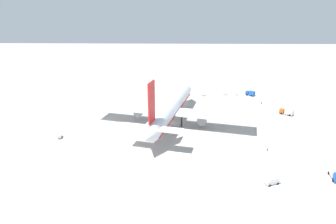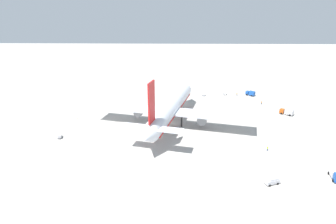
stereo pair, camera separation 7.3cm
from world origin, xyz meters
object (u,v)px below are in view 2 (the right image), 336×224
baggage_cart_2 (225,93)px  ground_worker_2 (267,149)px  baggage_cart_1 (204,95)px  baggage_cart_0 (60,136)px  service_truck_1 (251,93)px  service_truck_0 (287,112)px  traffic_cone_1 (101,103)px  ground_worker_1 (261,103)px  airliner (171,108)px  ground_worker_0 (237,94)px  service_truck_2 (336,174)px  service_van (272,181)px  traffic_cone_0 (160,95)px  traffic_cone_2 (77,118)px

baggage_cart_2 → ground_worker_2: 69.11m
baggage_cart_1 → baggage_cart_0: bearing=133.6°
service_truck_1 → baggage_cart_0: bearing=123.9°
service_truck_0 → traffic_cone_1: 92.17m
baggage_cart_1 → ground_worker_1: size_ratio=1.68×
airliner → baggage_cart_2: 55.23m
ground_worker_0 → ground_worker_1: (-15.42, -9.52, -0.04)m
service_truck_2 → ground_worker_0: service_truck_2 is taller
traffic_cone_1 → service_truck_0: bearing=-98.6°
service_van → traffic_cone_0: bearing=22.6°
baggage_cart_0 → baggage_cart_2: size_ratio=0.96×
airliner → traffic_cone_0: (43.01, 6.70, -6.92)m
service_truck_2 → traffic_cone_1: bearing=51.8°
service_truck_0 → traffic_cone_1: size_ratio=11.11×
ground_worker_1 → traffic_cone_2: (-23.38, 88.93, -0.59)m
service_truck_0 → service_van: size_ratio=1.38×
service_truck_1 → ground_worker_2: bearing=171.0°
traffic_cone_1 → traffic_cone_2: same height
ground_worker_2 → ground_worker_1: bearing=-13.6°
ground_worker_1 → ground_worker_2: bearing=166.4°
service_truck_2 → ground_worker_1: bearing=1.6°
service_truck_0 → baggage_cart_0: 100.56m
baggage_cart_0 → ground_worker_1: (43.13, -89.17, 0.18)m
service_truck_1 → service_truck_2: 84.46m
service_van → traffic_cone_2: size_ratio=8.07×
baggage_cart_1 → traffic_cone_1: size_ratio=5.20×
traffic_cone_2 → traffic_cone_1: bearing=-13.5°
baggage_cart_0 → baggage_cart_1: size_ratio=1.22×
service_truck_0 → baggage_cart_2: size_ratio=1.68×
service_truck_2 → ground_worker_1: service_truck_2 is taller
airliner → baggage_cart_0: size_ratio=19.36×
service_truck_1 → ground_worker_1: bearing=-173.5°
airliner → service_truck_2: (-40.60, -48.65, -5.75)m
ground_worker_1 → traffic_cone_0: bearing=74.5°
baggage_cart_0 → traffic_cone_2: 19.76m
service_truck_1 → service_truck_2: size_ratio=0.80×
baggage_cart_0 → baggage_cart_2: baggage_cart_2 is taller
service_van → baggage_cart_0: (28.68, 71.88, -0.34)m
service_truck_2 → baggage_cart_0: (25.64, 91.14, -0.76)m
baggage_cart_1 → ground_worker_1: (-14.69, -28.42, 0.60)m
ground_worker_2 → traffic_cone_0: ground_worker_2 is taller
ground_worker_0 → service_van: bearing=174.9°
service_van → baggage_cart_2: size_ratio=1.22×
baggage_cart_1 → traffic_cone_0: 24.96m
baggage_cart_2 → airliner: bearing=146.2°
service_truck_1 → traffic_cone_2: size_ratio=9.37×
traffic_cone_0 → ground_worker_0: bearing=-89.2°
service_truck_1 → service_van: 88.79m
service_truck_1 → ground_worker_0: bearing=91.4°
ground_worker_2 → baggage_cart_0: bearing=83.7°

